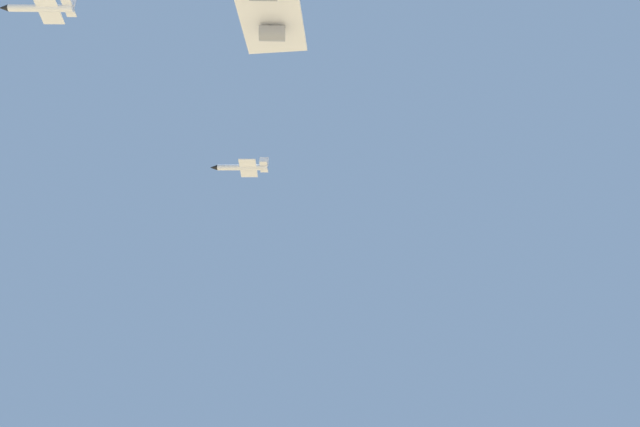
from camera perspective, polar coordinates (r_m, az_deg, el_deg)
The scene contains 2 objects.
chase_jet_lead at distance 155.76m, azimuth -22.12°, elevation 15.47°, with size 14.23×10.93×4.00m.
chase_jet_left_wing at distance 180.65m, azimuth -6.45°, elevation 3.81°, with size 14.30×10.80×4.00m.
Camera 1 is at (-48.63, 109.70, 1.73)m, focal length 38.66 mm.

